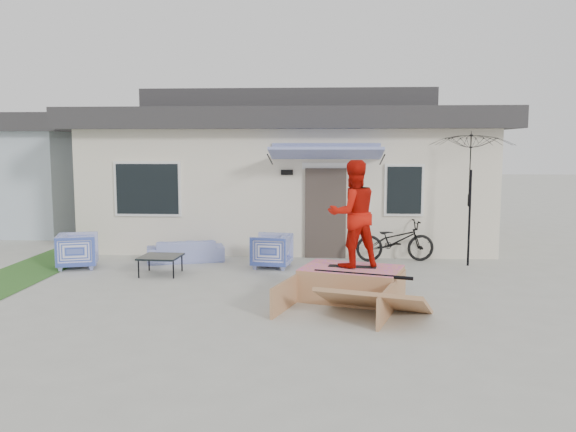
# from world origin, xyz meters

# --- Properties ---
(ground) EXTENTS (90.00, 90.00, 0.00)m
(ground) POSITION_xyz_m (0.00, 0.00, 0.00)
(ground) COLOR #AAAA9E
(ground) RESTS_ON ground
(grass_strip) EXTENTS (1.40, 8.00, 0.01)m
(grass_strip) POSITION_xyz_m (-5.20, 2.00, 0.00)
(grass_strip) COLOR #2D5E23
(grass_strip) RESTS_ON ground
(house) EXTENTS (10.80, 8.49, 4.10)m
(house) POSITION_xyz_m (0.00, 7.99, 1.94)
(house) COLOR beige
(house) RESTS_ON ground
(loveseat) EXTENTS (1.78, 0.98, 0.67)m
(loveseat) POSITION_xyz_m (-2.16, 3.81, 0.33)
(loveseat) COLOR #2B43AC
(loveseat) RESTS_ON ground
(armchair_left) EXTENTS (0.96, 0.99, 0.83)m
(armchair_left) POSITION_xyz_m (-4.31, 2.95, 0.41)
(armchair_left) COLOR #2B43AC
(armchair_left) RESTS_ON ground
(armchair_right) EXTENTS (0.84, 0.88, 0.81)m
(armchair_right) POSITION_xyz_m (-0.15, 3.28, 0.40)
(armchair_right) COLOR #2B43AC
(armchair_right) RESTS_ON ground
(coffee_table) EXTENTS (0.83, 0.83, 0.39)m
(coffee_table) POSITION_xyz_m (-2.35, 2.42, 0.19)
(coffee_table) COLOR black
(coffee_table) RESTS_ON ground
(bicycle) EXTENTS (1.86, 0.88, 1.15)m
(bicycle) POSITION_xyz_m (2.58, 4.14, 0.57)
(bicycle) COLOR black
(bicycle) RESTS_ON ground
(patio_umbrella) EXTENTS (2.20, 2.11, 2.20)m
(patio_umbrella) POSITION_xyz_m (4.13, 3.76, 1.75)
(patio_umbrella) COLOR black
(patio_umbrella) RESTS_ON ground
(skate_ramp) EXTENTS (2.20, 2.56, 0.54)m
(skate_ramp) POSITION_xyz_m (1.46, 0.70, 0.27)
(skate_ramp) COLOR #A5724B
(skate_ramp) RESTS_ON ground
(skateboard) EXTENTS (0.84, 0.32, 0.05)m
(skateboard) POSITION_xyz_m (1.48, 0.76, 0.57)
(skateboard) COLOR black
(skateboard) RESTS_ON skate_ramp
(skater) EXTENTS (1.08, 0.96, 1.82)m
(skater) POSITION_xyz_m (1.48, 0.76, 1.51)
(skater) COLOR red
(skater) RESTS_ON skateboard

